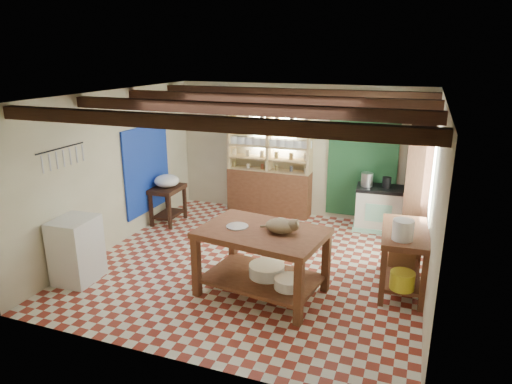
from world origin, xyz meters
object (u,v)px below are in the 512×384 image
(prep_table, at_px, (168,205))
(right_counter, at_px, (402,260))
(work_table, at_px, (262,262))
(cat, at_px, (281,226))
(stove, at_px, (379,208))
(white_cabinet, at_px, (76,250))

(prep_table, relative_size, right_counter, 0.59)
(prep_table, xyz_separation_m, right_counter, (4.38, -1.15, 0.08))
(work_table, relative_size, cat, 3.98)
(work_table, xyz_separation_m, stove, (1.25, 2.97, -0.05))
(cat, bearing_deg, white_cabinet, -170.48)
(stove, distance_m, white_cabinet, 5.23)
(prep_table, bearing_deg, right_counter, -16.00)
(stove, height_order, cat, cat)
(stove, relative_size, cat, 2.05)
(work_table, bearing_deg, white_cabinet, -159.70)
(work_table, xyz_separation_m, prep_table, (-2.60, 1.94, -0.10))
(work_table, height_order, white_cabinet, white_cabinet)
(stove, height_order, white_cabinet, white_cabinet)
(work_table, distance_m, stove, 3.22)
(prep_table, height_order, right_counter, right_counter)
(white_cabinet, relative_size, cat, 2.30)
(white_cabinet, bearing_deg, work_table, 9.03)
(right_counter, bearing_deg, cat, -156.66)
(stove, bearing_deg, cat, -112.29)
(white_cabinet, height_order, right_counter, white_cabinet)
(prep_table, bearing_deg, stove, 13.66)
(work_table, bearing_deg, cat, 11.31)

